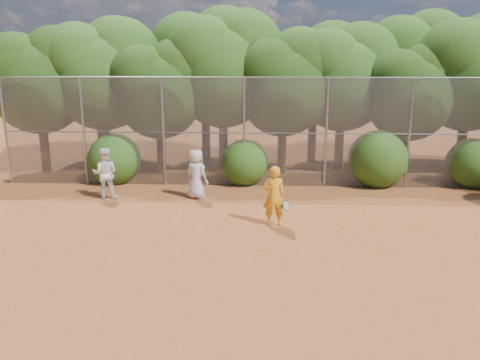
{
  "coord_description": "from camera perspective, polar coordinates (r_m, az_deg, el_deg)",
  "views": [
    {
      "loc": [
        -0.41,
        -11.08,
        4.55
      ],
      "look_at": [
        -1.0,
        2.5,
        1.1
      ],
      "focal_mm": 35.0,
      "sensor_mm": 36.0,
      "label": 1
    }
  ],
  "objects": [
    {
      "name": "bush_2",
      "position": [
        18.26,
        16.44,
        2.77
      ],
      "size": [
        2.2,
        2.2,
        2.2
      ],
      "primitive_type": "sphere",
      "color": "#254C13",
      "rests_on": "ground"
    },
    {
      "name": "ball_6",
      "position": [
        15.55,
        4.1,
        -2.68
      ],
      "size": [
        0.07,
        0.07,
        0.07
      ],
      "primitive_type": "sphere",
      "color": "yellow",
      "rests_on": "ground"
    },
    {
      "name": "ball_3",
      "position": [
        14.35,
        20.7,
        -5.06
      ],
      "size": [
        0.07,
        0.07,
        0.07
      ],
      "primitive_type": "sphere",
      "color": "yellow",
      "rests_on": "ground"
    },
    {
      "name": "tree_3",
      "position": [
        19.98,
        -1.95,
        13.8
      ],
      "size": [
        4.89,
        4.26,
        6.7
      ],
      "color": "black",
      "rests_on": "ground"
    },
    {
      "name": "bush_0",
      "position": [
        18.6,
        -15.07,
        2.75
      ],
      "size": [
        2.0,
        2.0,
        2.0
      ],
      "primitive_type": "sphere",
      "color": "#254C13",
      "rests_on": "ground"
    },
    {
      "name": "player_yellow",
      "position": [
        13.23,
        4.15,
        -1.95
      ],
      "size": [
        0.84,
        0.59,
        1.74
      ],
      "rotation": [
        0.0,
        0.0,
        3.23
      ],
      "color": "orange",
      "rests_on": "ground"
    },
    {
      "name": "tree_1",
      "position": [
        20.68,
        -16.32,
        12.62
      ],
      "size": [
        4.64,
        4.03,
        6.35
      ],
      "color": "black",
      "rests_on": "ground"
    },
    {
      "name": "tree_7",
      "position": [
        21.46,
        26.37,
        12.09
      ],
      "size": [
        4.77,
        4.14,
        6.53
      ],
      "color": "black",
      "rests_on": "ground"
    },
    {
      "name": "tree_6",
      "position": [
        20.05,
        20.12,
        10.31
      ],
      "size": [
        3.86,
        3.36,
        5.29
      ],
      "color": "black",
      "rests_on": "ground"
    },
    {
      "name": "tree_4",
      "position": [
        19.35,
        5.46,
        11.84
      ],
      "size": [
        4.19,
        3.64,
        5.73
      ],
      "color": "black",
      "rests_on": "ground"
    },
    {
      "name": "ground",
      "position": [
        11.98,
        4.3,
        -8.12
      ],
      "size": [
        80.0,
        80.0,
        0.0
      ],
      "primitive_type": "plane",
      "color": "brown",
      "rests_on": "ground"
    },
    {
      "name": "tree_11",
      "position": [
        21.86,
        9.22,
        13.06
      ],
      "size": [
        4.64,
        4.03,
        6.35
      ],
      "color": "black",
      "rests_on": "ground"
    },
    {
      "name": "player_teen",
      "position": [
        15.92,
        -5.35,
        0.78
      ],
      "size": [
        0.99,
        0.91,
        1.73
      ],
      "rotation": [
        0.0,
        0.0,
        2.57
      ],
      "color": "silver",
      "rests_on": "ground"
    },
    {
      "name": "player_white",
      "position": [
        16.52,
        -16.12,
        0.79
      ],
      "size": [
        0.94,
        0.84,
        1.73
      ],
      "rotation": [
        0.0,
        0.0,
        3.25
      ],
      "color": "white",
      "rests_on": "ground"
    },
    {
      "name": "ball_4",
      "position": [
        11.7,
        2.27,
        -8.47
      ],
      "size": [
        0.07,
        0.07,
        0.07
      ],
      "primitive_type": "sphere",
      "color": "yellow",
      "rests_on": "ground"
    },
    {
      "name": "ball_1",
      "position": [
        13.96,
        15.97,
        -5.21
      ],
      "size": [
        0.07,
        0.07,
        0.07
      ],
      "primitive_type": "sphere",
      "color": "yellow",
      "rests_on": "ground"
    },
    {
      "name": "bush_1",
      "position": [
        17.77,
        0.54,
        2.39
      ],
      "size": [
        1.8,
        1.8,
        1.8
      ],
      "primitive_type": "sphere",
      "color": "#254C13",
      "rests_on": "ground"
    },
    {
      "name": "tree_5",
      "position": [
        20.42,
        12.57,
        12.51
      ],
      "size": [
        4.51,
        3.92,
        6.17
      ],
      "color": "black",
      "rests_on": "ground"
    },
    {
      "name": "bush_3",
      "position": [
        19.43,
        26.48,
        2.06
      ],
      "size": [
        1.9,
        1.9,
        1.9
      ],
      "primitive_type": "sphere",
      "color": "#254C13",
      "rests_on": "ground"
    },
    {
      "name": "tree_2",
      "position": [
        19.36,
        -9.74,
        11.19
      ],
      "size": [
        3.99,
        3.47,
        5.47
      ],
      "color": "black",
      "rests_on": "ground"
    },
    {
      "name": "ball_5",
      "position": [
        14.94,
        14.96,
        -3.86
      ],
      "size": [
        0.07,
        0.07,
        0.07
      ],
      "primitive_type": "sphere",
      "color": "yellow",
      "rests_on": "ground"
    },
    {
      "name": "ball_2",
      "position": [
        12.03,
        16.74,
        -8.45
      ],
      "size": [
        0.07,
        0.07,
        0.07
      ],
      "primitive_type": "sphere",
      "color": "yellow",
      "rests_on": "ground"
    },
    {
      "name": "tree_12",
      "position": [
        23.38,
        20.42,
        13.29
      ],
      "size": [
        5.02,
        4.37,
        6.88
      ],
      "color": "black",
      "rests_on": "ground"
    },
    {
      "name": "tree_10",
      "position": [
        22.27,
        -4.15,
        14.41
      ],
      "size": [
        5.15,
        4.48,
        7.06
      ],
      "color": "black",
      "rests_on": "ground"
    },
    {
      "name": "tree_9",
      "position": [
        23.18,
        -16.92,
        13.13
      ],
      "size": [
        4.83,
        4.2,
        6.62
      ],
      "color": "black",
      "rests_on": "ground"
    },
    {
      "name": "ball_0",
      "position": [
        13.75,
        11.98,
        -5.26
      ],
      "size": [
        0.07,
        0.07,
        0.07
      ],
      "primitive_type": "sphere",
      "color": "yellow",
      "rests_on": "ground"
    },
    {
      "name": "fence_back",
      "position": [
        17.26,
        3.45,
        5.9
      ],
      "size": [
        20.05,
        0.09,
        4.03
      ],
      "color": "gray",
      "rests_on": "ground"
    },
    {
      "name": "tree_0",
      "position": [
        21.15,
        -23.28,
        11.45
      ],
      "size": [
        4.38,
        3.81,
        6.0
      ],
      "color": "black",
      "rests_on": "ground"
    }
  ]
}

